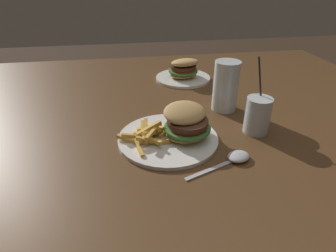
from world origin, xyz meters
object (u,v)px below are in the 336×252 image
at_px(meal_plate_near, 176,130).
at_px(meal_plate_far, 183,72).
at_px(beer_glass, 226,87).
at_px(spoon, 236,158).
at_px(juice_glass, 257,116).

xyz_separation_m(meal_plate_near, meal_plate_far, (0.12, 0.45, 0.00)).
height_order(beer_glass, spoon, beer_glass).
distance_m(meal_plate_near, meal_plate_far, 0.46).
bearing_deg(juice_glass, meal_plate_far, 104.09).
height_order(beer_glass, meal_plate_far, beer_glass).
relative_size(spoon, meal_plate_far, 0.80).
xyz_separation_m(beer_glass, juice_glass, (0.04, -0.15, -0.03)).
height_order(spoon, meal_plate_far, meal_plate_far).
distance_m(juice_glass, meal_plate_far, 0.46).
xyz_separation_m(meal_plate_near, spoon, (0.12, -0.12, -0.02)).
bearing_deg(beer_glass, meal_plate_far, 103.89).
distance_m(beer_glass, meal_plate_far, 0.30).
bearing_deg(spoon, meal_plate_far, 69.68).
bearing_deg(meal_plate_far, juice_glass, -75.91).
bearing_deg(juice_glass, spoon, -130.52).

